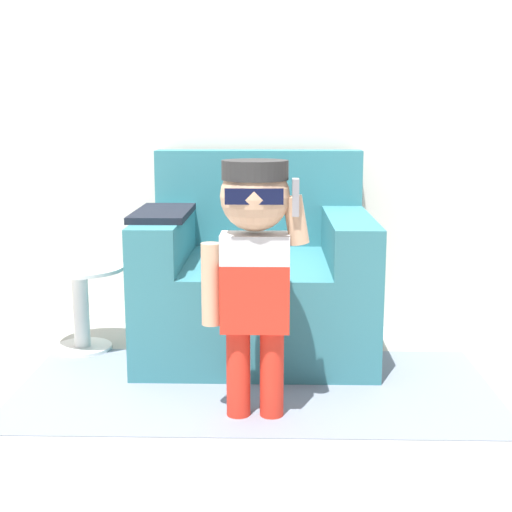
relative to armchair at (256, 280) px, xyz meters
name	(u,v)px	position (x,y,z in m)	size (l,w,h in m)	color
ground_plane	(204,352)	(-0.25, -0.12, -0.33)	(10.00, 10.00, 0.00)	#ADA89E
wall_back	(213,80)	(-0.25, 0.53, 0.97)	(10.00, 0.05, 2.60)	silver
armchair	(256,280)	(0.00, 0.00, 0.00)	(1.09, 0.99, 0.94)	teal
person_child	(254,249)	(0.01, -0.85, 0.31)	(0.39, 0.29, 0.96)	red
side_table	(81,299)	(-0.84, -0.10, -0.08)	(0.43, 0.43, 0.41)	white
rug	(255,387)	(0.01, -0.57, -0.32)	(1.96, 0.95, 0.01)	gray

